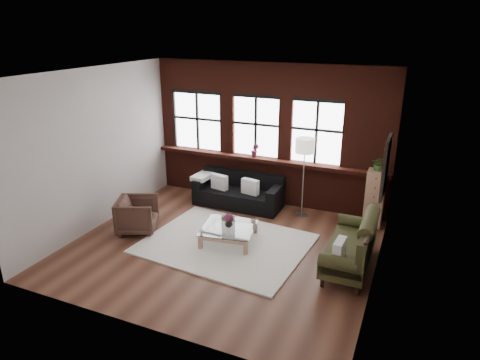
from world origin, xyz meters
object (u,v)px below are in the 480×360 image
at_px(coffee_table, 229,234).
at_px(vase, 229,223).
at_px(dark_sofa, 238,191).
at_px(floor_lamp, 303,175).
at_px(vintage_settee, 350,242).
at_px(drawer_chest, 375,198).
at_px(armchair, 137,215).

height_order(coffee_table, vase, vase).
bearing_deg(vase, dark_sofa, 107.71).
bearing_deg(vase, floor_lamp, 61.04).
distance_m(vintage_settee, drawer_chest, 1.88).
distance_m(armchair, vase, 1.91).
xyz_separation_m(armchair, drawer_chest, (4.32, 2.17, 0.25)).
bearing_deg(vintage_settee, coffee_table, -179.88).
distance_m(vintage_settee, vase, 2.27).
relative_size(armchair, floor_lamp, 0.41).
distance_m(vase, floor_lamp, 2.05).
bearing_deg(vintage_settee, drawer_chest, 84.90).
bearing_deg(armchair, vase, -104.67).
relative_size(vintage_settee, armchair, 2.34).
bearing_deg(coffee_table, floor_lamp, 61.04).
relative_size(vintage_settee, vase, 11.74).
height_order(dark_sofa, vase, dark_sofa).
height_order(armchair, drawer_chest, drawer_chest).
distance_m(vintage_settee, coffee_table, 2.29).
xyz_separation_m(vintage_settee, coffee_table, (-2.27, -0.00, -0.32)).
bearing_deg(vintage_settee, vase, -179.88).
relative_size(armchair, vase, 5.03).
height_order(coffee_table, floor_lamp, floor_lamp).
height_order(vintage_settee, coffee_table, vintage_settee).
xyz_separation_m(coffee_table, drawer_chest, (2.43, 1.87, 0.44)).
height_order(armchair, coffee_table, armchair).
distance_m(armchair, drawer_chest, 4.84).
bearing_deg(floor_lamp, armchair, -144.64).
height_order(armchair, vase, armchair).
relative_size(armchair, drawer_chest, 0.64).
relative_size(dark_sofa, vase, 13.06).
height_order(vintage_settee, armchair, vintage_settee).
relative_size(dark_sofa, floor_lamp, 1.06).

